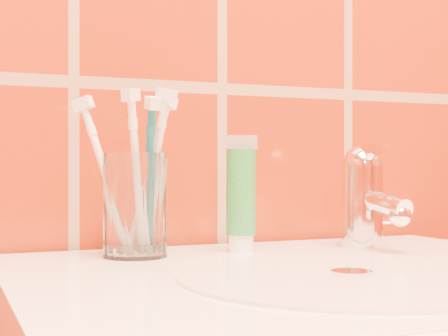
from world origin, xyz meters
name	(u,v)px	position (x,y,z in m)	size (l,w,h in m)	color
glass_tumbler	(135,205)	(-0.14, 1.11, 0.90)	(0.07, 0.07, 0.11)	white
toothpaste_tube	(241,197)	(-0.01, 1.11, 0.91)	(0.04, 0.03, 0.13)	white
faucet	(364,193)	(0.14, 1.09, 0.91)	(0.05, 0.11, 0.12)	white
toothbrush_0	(149,174)	(-0.11, 1.13, 0.94)	(0.08, 0.05, 0.18)	white
toothbrush_1	(137,175)	(-0.14, 1.10, 0.94)	(0.04, 0.04, 0.18)	white
toothbrush_2	(107,178)	(-0.16, 1.12, 0.93)	(0.07, 0.06, 0.17)	white
toothbrush_3	(148,178)	(-0.13, 1.10, 0.93)	(0.03, 0.05, 0.17)	#0D6470
toothbrush_4	(153,173)	(-0.12, 1.10, 0.94)	(0.05, 0.05, 0.18)	white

